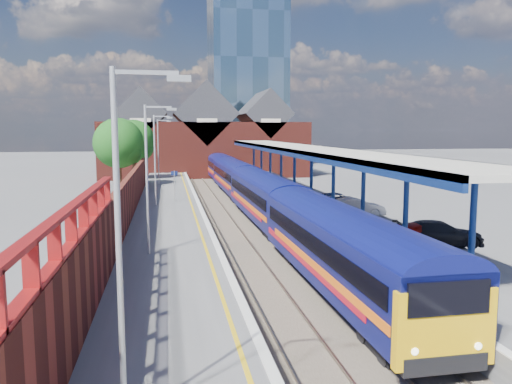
% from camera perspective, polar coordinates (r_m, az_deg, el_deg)
% --- Properties ---
extents(ground, '(240.00, 240.00, 0.00)m').
position_cam_1_polar(ground, '(48.47, -3.43, -1.04)').
color(ground, '#5B5B5E').
rests_on(ground, ground).
extents(ballast_bed, '(6.00, 76.00, 0.06)m').
position_cam_1_polar(ballast_bed, '(38.67, -1.70, -3.06)').
color(ballast_bed, '#473D33').
rests_on(ballast_bed, ground).
extents(rails, '(4.51, 76.00, 0.14)m').
position_cam_1_polar(rails, '(38.65, -1.70, -2.93)').
color(rails, slate).
rests_on(rails, ground).
extents(left_platform, '(5.00, 76.00, 1.00)m').
position_cam_1_polar(left_platform, '(38.19, -9.90, -2.58)').
color(left_platform, '#565659').
rests_on(left_platform, ground).
extents(right_platform, '(6.00, 76.00, 1.00)m').
position_cam_1_polar(right_platform, '(39.90, 6.86, -2.11)').
color(right_platform, '#565659').
rests_on(right_platform, ground).
extents(coping_left, '(0.30, 76.00, 0.05)m').
position_cam_1_polar(coping_left, '(38.18, -6.39, -1.72)').
color(coping_left, silver).
rests_on(coping_left, left_platform).
extents(coping_right, '(0.30, 76.00, 0.05)m').
position_cam_1_polar(coping_right, '(39.09, 2.87, -1.48)').
color(coping_right, silver).
rests_on(coping_right, right_platform).
extents(yellow_line, '(0.14, 76.00, 0.01)m').
position_cam_1_polar(yellow_line, '(38.15, -7.29, -1.77)').
color(yellow_line, yellow).
rests_on(yellow_line, left_platform).
extents(train, '(2.96, 65.93, 3.45)m').
position_cam_1_polar(train, '(44.93, -1.04, 1.05)').
color(train, '#0C1155').
rests_on(train, ground).
extents(canopy, '(4.50, 52.00, 4.48)m').
position_cam_1_polar(canopy, '(41.15, 5.47, 4.84)').
color(canopy, navy).
rests_on(canopy, right_platform).
extents(lamp_post_a, '(1.48, 0.18, 7.00)m').
position_cam_1_polar(lamp_post_a, '(9.87, -14.69, -3.93)').
color(lamp_post_a, '#A5A8AA').
rests_on(lamp_post_a, left_platform).
extents(lamp_post_b, '(1.48, 0.18, 7.00)m').
position_cam_1_polar(lamp_post_b, '(23.75, -12.05, 2.47)').
color(lamp_post_b, '#A5A8AA').
rests_on(lamp_post_b, left_platform).
extents(lamp_post_c, '(1.48, 0.18, 7.00)m').
position_cam_1_polar(lamp_post_c, '(39.71, -11.30, 4.28)').
color(lamp_post_c, '#A5A8AA').
rests_on(lamp_post_c, left_platform).
extents(lamp_post_d, '(1.48, 0.18, 7.00)m').
position_cam_1_polar(lamp_post_d, '(55.70, -10.98, 5.05)').
color(lamp_post_d, '#A5A8AA').
rests_on(lamp_post_d, left_platform).
extents(platform_sign, '(0.55, 0.08, 2.50)m').
position_cam_1_polar(platform_sign, '(41.87, -9.31, 1.30)').
color(platform_sign, '#A5A8AA').
rests_on(platform_sign, left_platform).
extents(brick_wall, '(0.35, 50.00, 3.86)m').
position_cam_1_polar(brick_wall, '(31.61, -14.64, -1.13)').
color(brick_wall, maroon).
rests_on(brick_wall, left_platform).
extents(station_building, '(30.00, 12.12, 13.78)m').
position_cam_1_polar(station_building, '(75.87, -5.95, 5.99)').
color(station_building, maroon).
rests_on(station_building, ground).
extents(glass_tower, '(14.20, 14.20, 40.30)m').
position_cam_1_polar(glass_tower, '(99.79, -1.09, 14.78)').
color(glass_tower, '#47667A').
rests_on(glass_tower, ground).
extents(tree_near, '(5.20, 5.20, 8.10)m').
position_cam_1_polar(tree_near, '(53.80, -15.29, 5.25)').
color(tree_near, '#382314').
rests_on(tree_near, ground).
extents(tree_far, '(5.20, 5.20, 8.10)m').
position_cam_1_polar(tree_far, '(61.70, -13.70, 5.50)').
color(tree_far, '#382314').
rests_on(tree_far, ground).
extents(parked_car_red, '(4.07, 2.79, 1.29)m').
position_cam_1_polar(parked_car_red, '(26.60, 17.91, -4.53)').
color(parked_car_red, maroon).
rests_on(parked_car_red, right_platform).
extents(parked_car_silver, '(3.95, 1.59, 1.27)m').
position_cam_1_polar(parked_car_silver, '(34.47, 11.32, -1.74)').
color(parked_car_silver, silver).
rests_on(parked_car_silver, right_platform).
extents(parked_car_dark, '(4.64, 2.51, 1.28)m').
position_cam_1_polar(parked_car_dark, '(27.01, 20.18, -4.46)').
color(parked_car_dark, black).
rests_on(parked_car_dark, right_platform).
extents(parked_car_blue, '(4.74, 2.58, 1.26)m').
position_cam_1_polar(parked_car_blue, '(37.25, 9.31, -1.05)').
color(parked_car_blue, navy).
rests_on(parked_car_blue, right_platform).
extents(relay_cabinet, '(0.96, 1.08, 1.00)m').
position_cam_1_polar(relay_cabinet, '(16.79, 21.46, -15.60)').
color(relay_cabinet, '#ACAFB1').
rests_on(relay_cabinet, ground).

